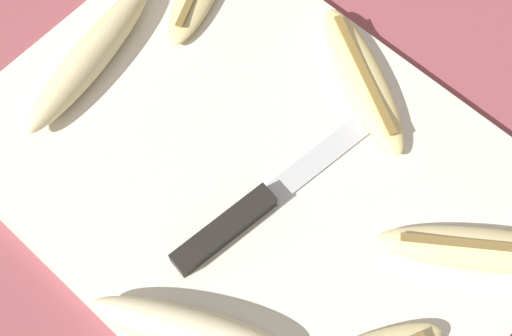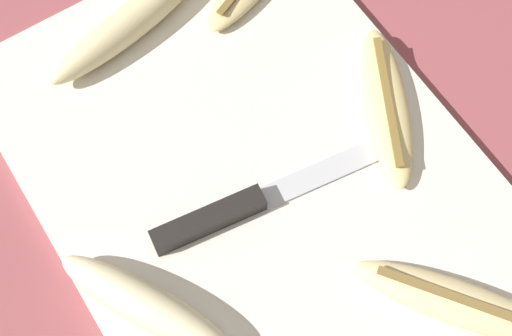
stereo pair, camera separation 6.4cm
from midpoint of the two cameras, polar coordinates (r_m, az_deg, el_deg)
name	(u,v)px [view 2 (the right image)]	position (r m, az deg, el deg)	size (l,w,h in m)	color
ground_plane	(256,177)	(0.66, 2.76, -1.07)	(4.00, 4.00, 0.00)	#93474C
cutting_board	(256,175)	(0.66, 2.78, -0.88)	(0.51, 0.37, 0.01)	silver
knife	(233,210)	(0.63, 1.05, -3.71)	(0.06, 0.24, 0.02)	black
banana_pale_long	(146,305)	(0.60, -5.74, -11.27)	(0.16, 0.11, 0.04)	beige
banana_soft_right	(128,25)	(0.71, -7.69, 11.03)	(0.07, 0.19, 0.03)	beige
banana_golden_short	(386,105)	(0.69, 13.02, 4.60)	(0.17, 0.12, 0.02)	#EDD689
banana_ripe_center	(462,304)	(0.64, 19.03, -10.61)	(0.17, 0.14, 0.02)	beige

